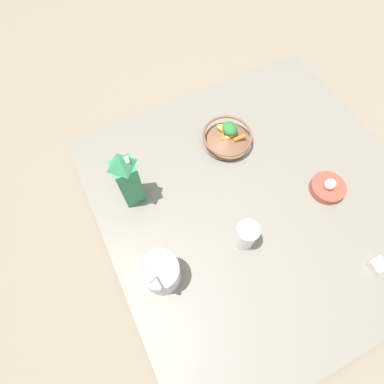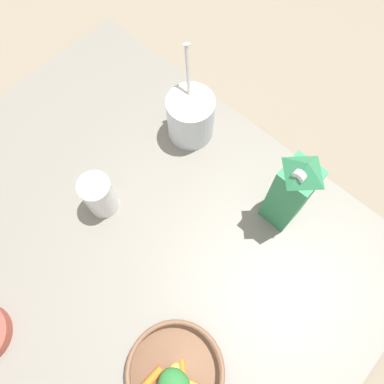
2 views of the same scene
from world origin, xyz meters
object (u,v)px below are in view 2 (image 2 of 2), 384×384
at_px(fruit_bowl, 175,373).
at_px(yogurt_tub, 191,116).
at_px(milk_carton, 291,192).
at_px(drinking_cup, 99,195).

distance_m(fruit_bowl, yogurt_tub, 0.57).
relative_size(milk_carton, yogurt_tub, 1.04).
height_order(fruit_bowl, drinking_cup, drinking_cup).
distance_m(yogurt_tub, drinking_cup, 0.29).
height_order(fruit_bowl, milk_carton, milk_carton).
height_order(fruit_bowl, yogurt_tub, yogurt_tub).
distance_m(fruit_bowl, drinking_cup, 0.41).
relative_size(milk_carton, drinking_cup, 2.15).
bearing_deg(milk_carton, drinking_cup, -140.19).
distance_m(milk_carton, yogurt_tub, 0.31).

